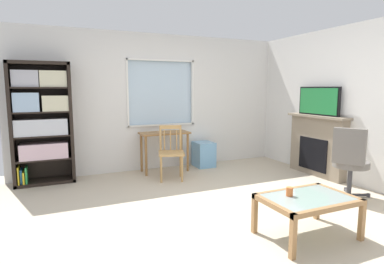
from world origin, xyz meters
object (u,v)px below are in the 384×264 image
Objects in this scene: wooden_chair at (171,152)px; office_chair at (350,160)px; bookshelf at (42,120)px; desk_under_window at (164,139)px; fireplace at (317,145)px; plastic_drawer_unit at (204,154)px; sippy_cup at (290,192)px; coffee_table at (307,202)px; tv at (319,101)px.

office_chair reaches higher than wooden_chair.
bookshelf is at bearing 146.63° from office_chair.
bookshelf reaches higher than desk_under_window.
fireplace is (2.43, -0.80, 0.07)m from wooden_chair.
fireplace is at bearing -18.24° from wooden_chair.
sippy_cup is (-0.50, -3.01, 0.23)m from plastic_drawer_unit.
coffee_table is (-1.35, -0.63, -0.19)m from office_chair.
office_chair reaches higher than plastic_drawer_unit.
wooden_chair is 2.60m from coffee_table.
coffee_table is (-1.86, -1.74, -0.94)m from tv.
plastic_drawer_unit is (0.89, 0.57, -0.22)m from wooden_chair.
bookshelf is 1.56× the size of fireplace.
office_chair is at bearing -45.12° from wooden_chair.
office_chair is at bearing -115.44° from fireplace.
desk_under_window is 2.98m from sippy_cup.
desk_under_window is 2.71m from fireplace.
desk_under_window is 9.89× the size of sippy_cup.
bookshelf is 2.94m from plastic_drawer_unit.
desk_under_window is at bearing 127.13° from office_chair.
office_chair is 1.08× the size of coffee_table.
bookshelf is at bearing 161.91° from tv.
wooden_chair is at bearing 99.14° from sippy_cup.
bookshelf reaches higher than sippy_cup.
desk_under_window is 0.96× the size of coffee_table.
coffee_table is at bearing -77.80° from wooden_chair.
bookshelf reaches higher than wooden_chair.
fireplace is at bearing -18.02° from bookshelf.
coffee_table is at bearing -81.01° from desk_under_window.
plastic_drawer_unit is at bearing 138.45° from fireplace.
bookshelf is at bearing 162.25° from wooden_chair.
fireplace reaches higher than sippy_cup.
coffee_table is at bearing -51.76° from bookshelf.
fireplace is 1.23m from office_chair.
bookshelf is 1.93× the size of office_chair.
sippy_cup is at bearing 148.35° from coffee_table.
office_chair is (3.85, -2.53, -0.48)m from bookshelf.
desk_under_window reaches higher than plastic_drawer_unit.
desk_under_window is 0.90m from plastic_drawer_unit.
tv is at bearing 43.04° from coffee_table.
plastic_drawer_unit is 3.13m from coffee_table.
tv reaches higher than fireplace.
tv is (2.35, -1.32, 0.71)m from desk_under_window.
fireplace is 2.57m from coffee_table.
tv is at bearing 39.16° from sippy_cup.
office_chair reaches higher than desk_under_window.
wooden_chair is at bearing -147.55° from plastic_drawer_unit.
sippy_cup is (-2.04, -1.64, -0.06)m from fireplace.
wooden_chair reaches higher than plastic_drawer_unit.
tv is (1.52, -1.37, 1.06)m from plastic_drawer_unit.
plastic_drawer_unit is 5.36× the size of sippy_cup.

